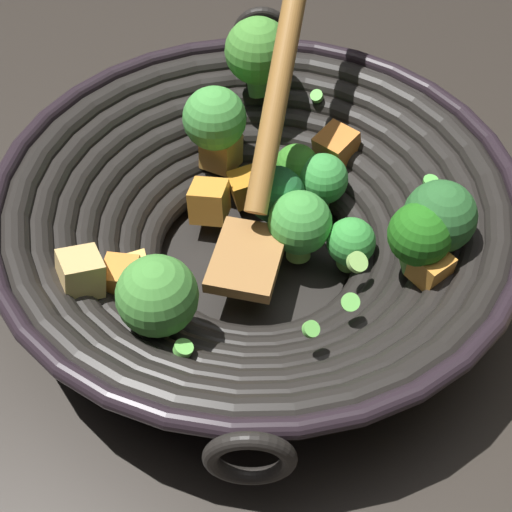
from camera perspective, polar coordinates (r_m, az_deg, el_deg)
The scene contains 2 objects.
ground_plane at distance 0.63m, azimuth 0.08°, elevation -0.71°, with size 4.00×4.00×0.00m, color #28231E.
wok at distance 0.59m, azimuth 0.24°, elevation 3.09°, with size 0.42×0.40×0.25m.
Camera 1 is at (-0.36, -0.18, 0.48)m, focal length 53.64 mm.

